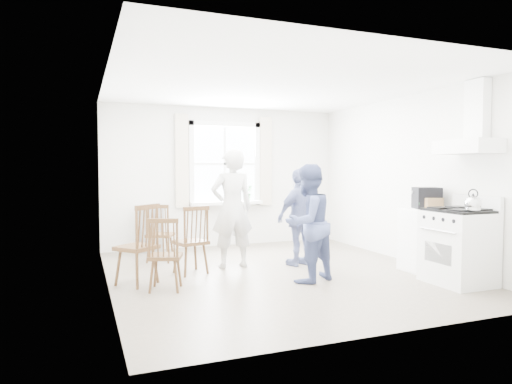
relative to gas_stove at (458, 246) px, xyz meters
name	(u,v)px	position (x,y,z in m)	size (l,w,h in m)	color
room_shell	(278,180)	(-1.91, 1.35, 0.82)	(4.62, 5.12, 2.64)	#786B5C
window_assembly	(225,169)	(-1.91, 3.80, 0.98)	(1.88, 0.24, 1.70)	white
range_hood	(471,134)	(0.16, 0.00, 1.42)	(0.45, 0.76, 0.94)	white
shelf_unit	(151,229)	(-3.31, 3.68, -0.08)	(0.40, 0.30, 0.80)	gray
gas_stove	(458,246)	(0.00, 0.00, 0.00)	(0.68, 0.76, 1.12)	white
kettle	(473,204)	(-0.07, -0.28, 0.56)	(0.19, 0.19, 0.27)	silver
low_cabinet	(424,240)	(0.07, 0.70, -0.03)	(0.50, 0.55, 0.90)	white
stereo_stack	(427,198)	(0.08, 0.67, 0.57)	(0.42, 0.40, 0.30)	black
cardboard_box	(432,204)	(0.08, 0.56, 0.50)	(0.25, 0.18, 0.16)	#967349
windsor_chair_a	(194,232)	(-3.01, 1.69, 0.10)	(0.50, 0.49, 0.96)	#412915
windsor_chair_b	(164,246)	(-3.55, 0.95, 0.06)	(0.48, 0.47, 0.89)	#412915
windsor_chair_c	(143,236)	(-3.74, 1.36, 0.14)	(0.60, 0.60, 1.03)	#412915
person_left	(232,208)	(-2.38, 1.95, 0.39)	(0.64, 0.64, 1.75)	silver
person_mid	(308,223)	(-1.73, 0.79, 0.28)	(0.74, 0.74, 1.52)	#44507F
person_right	(301,217)	(-1.37, 1.72, 0.25)	(0.86, 0.86, 1.46)	navy
potted_plant	(248,193)	(-1.48, 3.71, 0.51)	(0.16, 0.16, 0.29)	#2E6832
windsor_chair_d	(158,227)	(-3.34, 2.69, 0.08)	(0.51, 0.50, 0.92)	#412915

